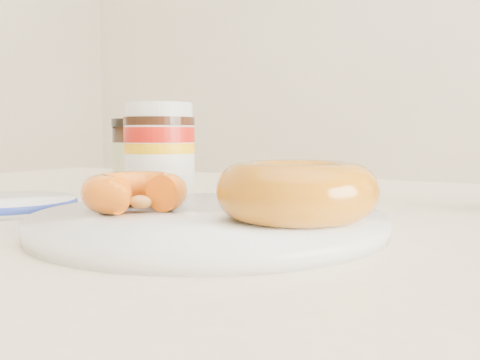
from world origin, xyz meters
The scene contains 7 objects.
dining_table centered at (0.00, 0.10, 0.67)m, with size 1.40×0.90×0.75m.
plate centered at (-0.05, 0.04, 0.76)m, with size 0.27×0.27×0.01m.
donut_bitten centered at (-0.11, 0.02, 0.78)m, with size 0.08×0.08×0.03m, color orange.
donut_whole centered at (0.02, 0.04, 0.78)m, with size 0.11×0.11×0.04m, color #954F09.
nutella_jar centered at (-0.18, 0.15, 0.81)m, with size 0.08×0.08×0.11m.
dark_jar centered at (-0.29, 0.24, 0.80)m, with size 0.06×0.06×0.09m.
blue_rim_saucer centered at (-0.27, 0.03, 0.76)m, with size 0.13×0.13×0.01m.
Camera 1 is at (0.17, -0.31, 0.82)m, focal length 40.00 mm.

